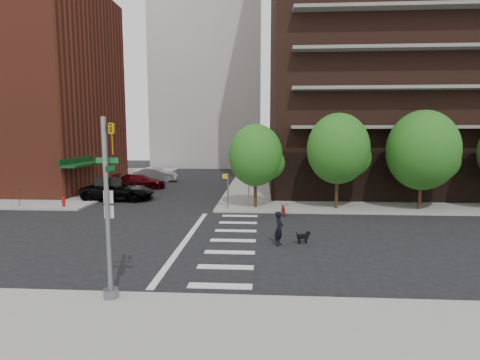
{
  "coord_description": "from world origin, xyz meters",
  "views": [
    {
      "loc": [
        4.56,
        -19.18,
        5.59
      ],
      "look_at": [
        3.0,
        6.0,
        2.5
      ],
      "focal_mm": 28.0,
      "sensor_mm": 36.0,
      "label": 1
    }
  ],
  "objects": [
    {
      "name": "pedestrian_signal",
      "position": [
        2.32,
        7.92,
        1.85
      ],
      "size": [
        2.18,
        0.67,
        2.6
      ],
      "color": "slate",
      "rests_on": "sidewalk_ne"
    },
    {
      "name": "sidewalk_ne",
      "position": [
        20.5,
        23.5,
        0.07
      ],
      "size": [
        39.0,
        33.0,
        0.15
      ],
      "primitive_type": "cube",
      "color": "gray",
      "rests_on": "ground"
    },
    {
      "name": "ground",
      "position": [
        0.0,
        0.0,
        0.0
      ],
      "size": [
        120.0,
        120.0,
        0.0
      ],
      "primitive_type": "plane",
      "color": "black",
      "rests_on": "ground"
    },
    {
      "name": "tree_c",
      "position": [
        16.0,
        8.5,
        4.45
      ],
      "size": [
        5.0,
        5.0,
        6.8
      ],
      "color": "#301E11",
      "rests_on": "sidewalk_ne"
    },
    {
      "name": "parked_car_maroon",
      "position": [
        -8.2,
        18.59,
        0.76
      ],
      "size": [
        2.33,
        5.3,
        1.52
      ],
      "primitive_type": "imported",
      "rotation": [
        0.0,
        0.0,
        1.61
      ],
      "color": "#3E060A",
      "rests_on": "ground"
    },
    {
      "name": "tree_a",
      "position": [
        4.0,
        8.5,
        4.04
      ],
      "size": [
        4.0,
        4.0,
        5.9
      ],
      "color": "#301E11",
      "rests_on": "sidewalk_ne"
    },
    {
      "name": "fire_hydrant",
      "position": [
        -10.5,
        7.8,
        0.55
      ],
      "size": [
        0.24,
        0.24,
        0.73
      ],
      "color": "#A50C0C",
      "rests_on": "sidewalk_nw"
    },
    {
      "name": "midrise_nw",
      "position": [
        -22.0,
        18.0,
        10.15
      ],
      "size": [
        21.4,
        15.5,
        20.0
      ],
      "color": "maroon",
      "rests_on": "sidewalk_nw"
    },
    {
      "name": "dog",
      "position": [
        6.66,
        -0.27,
        0.38
      ],
      "size": [
        0.71,
        0.42,
        0.6
      ],
      "rotation": [
        0.0,
        0.0,
        0.4
      ],
      "color": "black",
      "rests_on": "ground"
    },
    {
      "name": "traffic_signal",
      "position": [
        -0.47,
        -7.49,
        2.7
      ],
      "size": [
        0.9,
        0.75,
        6.0
      ],
      "color": "slate",
      "rests_on": "sidewalk_s"
    },
    {
      "name": "scooter",
      "position": [
        6.0,
        6.5,
        0.43
      ],
      "size": [
        0.7,
        1.69,
        0.87
      ],
      "primitive_type": "imported",
      "rotation": [
        0.0,
        0.0,
        0.07
      ],
      "color": "maroon",
      "rests_on": "ground"
    },
    {
      "name": "parked_car_black",
      "position": [
        -7.73,
        11.58,
        0.83
      ],
      "size": [
        2.89,
        6.05,
        1.66
      ],
      "primitive_type": "imported",
      "rotation": [
        0.0,
        0.0,
        1.59
      ],
      "color": "black",
      "rests_on": "ground"
    },
    {
      "name": "parked_car_silver",
      "position": [
        -8.2,
        24.34,
        0.83
      ],
      "size": [
        2.18,
        5.2,
        1.67
      ],
      "primitive_type": "imported",
      "rotation": [
        0.0,
        0.0,
        1.65
      ],
      "color": "#B3B4BA",
      "rests_on": "ground"
    },
    {
      "name": "sidewalk_nw",
      "position": [
        -24.5,
        23.5,
        0.07
      ],
      "size": [
        31.0,
        33.0,
        0.15
      ],
      "primitive_type": "cube",
      "color": "gray",
      "rests_on": "ground"
    },
    {
      "name": "parking_meter",
      "position": [
        -14.0,
        7.8,
        0.96
      ],
      "size": [
        0.1,
        0.08,
        1.32
      ],
      "color": "black",
      "rests_on": "sidewalk_nw"
    },
    {
      "name": "crosswalk",
      "position": [
        2.21,
        -0.0,
        0.01
      ],
      "size": [
        3.85,
        13.0,
        0.01
      ],
      "color": "silver",
      "rests_on": "ground"
    },
    {
      "name": "dog_walker",
      "position": [
        5.39,
        -0.69,
        0.87
      ],
      "size": [
        0.74,
        0.61,
        1.74
      ],
      "primitive_type": "imported",
      "rotation": [
        0.0,
        0.0,
        1.23
      ],
      "color": "black",
      "rests_on": "ground"
    },
    {
      "name": "tree_b",
      "position": [
        10.0,
        8.5,
        4.54
      ],
      "size": [
        4.5,
        4.5,
        6.65
      ],
      "color": "#301E11",
      "rests_on": "sidewalk_ne"
    }
  ]
}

